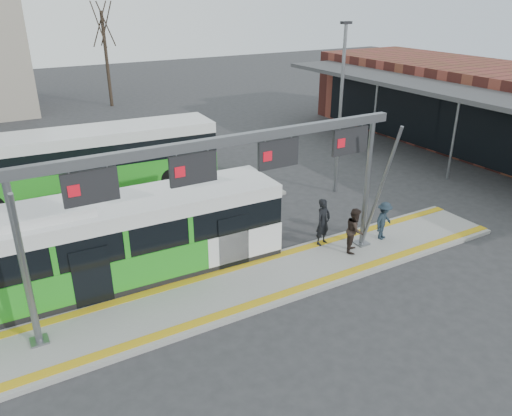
{
  "coord_description": "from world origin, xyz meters",
  "views": [
    {
      "loc": [
        -6.93,
        -12.79,
        9.35
      ],
      "look_at": [
        2.23,
        3.0,
        1.4
      ],
      "focal_mm": 35.0,
      "sensor_mm": 36.0,
      "label": 1
    }
  ],
  "objects_px": {
    "passenger_a": "(323,222)",
    "gantry": "(229,169)",
    "passenger_b": "(355,230)",
    "hero_bus": "(112,244)",
    "passenger_c": "(384,221)"
  },
  "relations": [
    {
      "from": "passenger_b",
      "to": "passenger_c",
      "type": "bearing_deg",
      "value": -36.32
    },
    {
      "from": "gantry",
      "to": "passenger_a",
      "type": "height_order",
      "value": "gantry"
    },
    {
      "from": "passenger_b",
      "to": "passenger_c",
      "type": "relative_size",
      "value": 1.11
    },
    {
      "from": "passenger_a",
      "to": "passenger_c",
      "type": "relative_size",
      "value": 1.2
    },
    {
      "from": "passenger_a",
      "to": "passenger_b",
      "type": "xyz_separation_m",
      "value": [
        0.7,
        -1.06,
        -0.07
      ]
    },
    {
      "from": "passenger_a",
      "to": "passenger_b",
      "type": "relative_size",
      "value": 1.08
    },
    {
      "from": "hero_bus",
      "to": "passenger_a",
      "type": "distance_m",
      "value": 7.96
    },
    {
      "from": "hero_bus",
      "to": "passenger_c",
      "type": "distance_m",
      "value": 10.48
    },
    {
      "from": "gantry",
      "to": "passenger_c",
      "type": "distance_m",
      "value": 7.66
    },
    {
      "from": "passenger_a",
      "to": "passenger_c",
      "type": "height_order",
      "value": "passenger_a"
    },
    {
      "from": "gantry",
      "to": "passenger_c",
      "type": "relative_size",
      "value": 8.24
    },
    {
      "from": "gantry",
      "to": "passenger_b",
      "type": "distance_m",
      "value": 6.15
    },
    {
      "from": "gantry",
      "to": "passenger_c",
      "type": "xyz_separation_m",
      "value": [
        6.89,
        -0.0,
        -3.36
      ]
    },
    {
      "from": "gantry",
      "to": "hero_bus",
      "type": "height_order",
      "value": "gantry"
    },
    {
      "from": "passenger_a",
      "to": "gantry",
      "type": "bearing_deg",
      "value": 175.41
    }
  ]
}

